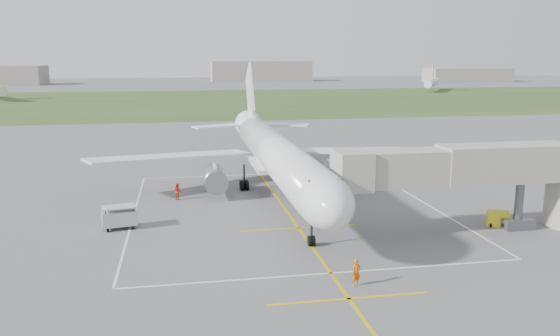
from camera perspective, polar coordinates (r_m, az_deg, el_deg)
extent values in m
plane|color=#5F5E61|center=(55.73, -0.24, -3.21)|extent=(700.00, 700.00, 0.00)
cube|color=#2C481F|center=(183.85, -7.50, 6.97)|extent=(700.00, 120.00, 0.02)
cube|color=gold|center=(50.99, 0.76, -4.60)|extent=(0.25, 60.00, 0.01)
cube|color=gold|center=(33.69, 7.23, -13.39)|extent=(10.00, 0.25, 0.01)
cube|color=gold|center=(46.31, 1.97, -6.28)|extent=(10.00, 0.25, 0.01)
cube|color=silver|center=(67.25, -2.05, -0.65)|extent=(28.00, 0.20, 0.01)
cube|color=silver|center=(37.19, 5.34, -10.88)|extent=(28.00, 0.20, 0.01)
cube|color=silver|center=(51.24, -15.07, -4.93)|extent=(0.20, 32.00, 0.01)
cube|color=silver|center=(56.22, 14.72, -3.46)|extent=(0.20, 32.00, 0.01)
cylinder|color=silver|center=(54.76, -0.24, 1.35)|extent=(3.80, 36.00, 3.80)
ellipsoid|color=silver|center=(37.59, 4.64, -3.40)|extent=(3.80, 7.22, 3.80)
cube|color=black|center=(36.49, 5.03, -2.16)|extent=(2.40, 1.60, 0.99)
cone|color=silver|center=(74.75, -3.04, 4.37)|extent=(3.80, 6.00, 3.80)
cube|color=silver|center=(63.24, 8.19, 1.82)|extent=(17.93, 11.24, 1.23)
cube|color=silver|center=(59.98, -11.20, 1.19)|extent=(17.93, 11.24, 1.23)
cube|color=silver|center=(57.95, -0.77, 0.35)|extent=(4.20, 8.00, 0.50)
cube|color=silver|center=(75.03, -3.15, 7.69)|extent=(0.30, 7.89, 8.65)
cube|color=silver|center=(73.12, -2.90, 5.23)|extent=(0.35, 5.00, 1.20)
cube|color=silver|center=(75.08, 0.18, 4.57)|extent=(7.85, 5.03, 0.20)
cube|color=silver|center=(74.00, -6.25, 4.40)|extent=(7.85, 5.03, 0.20)
cylinder|color=slate|center=(59.03, 5.26, -0.53)|extent=(2.30, 4.20, 2.30)
cube|color=silver|center=(58.58, 5.35, 0.18)|extent=(0.25, 2.40, 1.20)
cylinder|color=slate|center=(56.98, -6.84, -1.00)|extent=(2.30, 4.20, 2.30)
cube|color=silver|center=(56.52, -6.84, -0.27)|extent=(0.25, 2.40, 1.20)
cylinder|color=black|center=(41.74, 3.32, -6.44)|extent=(0.18, 0.18, 2.60)
cylinder|color=black|center=(42.00, 3.15, -7.62)|extent=(0.28, 0.80, 0.80)
cylinder|color=black|center=(42.05, 3.45, -7.60)|extent=(0.28, 0.80, 0.80)
cylinder|color=black|center=(60.25, 1.71, -0.73)|extent=(0.22, 0.22, 2.80)
cylinder|color=black|center=(60.06, 1.52, -1.66)|extent=(0.32, 0.96, 0.96)
cylinder|color=black|center=(60.17, 2.04, -1.64)|extent=(0.32, 0.96, 0.96)
cylinder|color=black|center=(60.72, 1.38, -1.52)|extent=(0.32, 0.96, 0.96)
cylinder|color=black|center=(60.84, 1.90, -1.49)|extent=(0.32, 0.96, 0.96)
cylinder|color=black|center=(59.32, -3.77, -0.94)|extent=(0.22, 0.22, 2.80)
cylinder|color=black|center=(59.15, -3.99, -1.89)|extent=(0.32, 0.96, 0.96)
cylinder|color=black|center=(59.22, -3.45, -1.87)|extent=(0.32, 0.96, 0.96)
cylinder|color=black|center=(59.83, -4.07, -1.74)|extent=(0.32, 0.96, 0.96)
cylinder|color=black|center=(59.89, -3.53, -1.72)|extent=(0.32, 0.96, 0.96)
cube|color=gray|center=(44.01, 12.91, 0.01)|extent=(11.09, 2.90, 2.80)
cube|color=gray|center=(48.09, 22.50, 0.50)|extent=(11.09, 3.10, 3.00)
cube|color=gray|center=(42.49, 7.52, -0.20)|extent=(2.60, 3.40, 3.00)
cylinder|color=#5A5D61|center=(49.68, 23.68, -3.52)|extent=(0.70, 0.70, 4.20)
cube|color=#5A5D61|center=(50.11, 23.53, -5.35)|extent=(2.60, 1.40, 0.90)
cylinder|color=black|center=(49.59, 22.56, -5.56)|extent=(0.70, 0.30, 0.70)
cylinder|color=black|center=(50.69, 24.46, -5.35)|extent=(0.70, 0.30, 0.70)
cube|color=yellow|center=(50.16, 21.80, -4.96)|extent=(2.03, 1.73, 1.29)
cylinder|color=black|center=(49.75, 21.14, -5.59)|extent=(0.31, 0.42, 0.38)
cylinder|color=black|center=(49.93, 22.52, -5.63)|extent=(0.31, 0.42, 0.38)
cube|color=#B0B0B0|center=(47.86, -16.45, -5.00)|extent=(3.01, 2.12, 1.22)
cube|color=#B0B0B0|center=(47.61, -16.52, -3.92)|extent=(3.01, 2.12, 0.09)
cylinder|color=black|center=(47.11, -17.74, -5.06)|extent=(0.09, 0.09, 1.44)
cylinder|color=black|center=(47.25, -15.06, -4.86)|extent=(0.09, 0.09, 1.44)
cylinder|color=black|center=(48.38, -17.84, -4.64)|extent=(0.09, 0.09, 1.44)
cylinder|color=black|center=(48.52, -15.23, -4.44)|extent=(0.09, 0.09, 1.44)
cylinder|color=black|center=(47.43, -17.54, -6.12)|extent=(0.27, 0.47, 0.44)
cylinder|color=black|center=(47.56, -15.14, -5.94)|extent=(0.27, 0.47, 0.44)
cylinder|color=black|center=(48.60, -17.63, -5.71)|extent=(0.27, 0.47, 0.44)
cylinder|color=black|center=(48.72, -15.29, -5.53)|extent=(0.27, 0.47, 0.44)
imported|color=#DF5D07|center=(35.15, 7.98, -10.76)|extent=(0.75, 0.62, 1.78)
imported|color=red|center=(56.15, -10.67, -2.41)|extent=(1.01, 1.04, 1.69)
cube|color=gray|center=(336.82, -2.02, 10.08)|extent=(60.00, 20.00, 12.00)
cube|color=gray|center=(347.41, 19.01, 9.18)|extent=(50.00, 18.00, 8.00)
cylinder|color=silver|center=(246.71, 15.62, 8.58)|extent=(19.63, 28.86, 3.20)
cube|color=silver|center=(246.56, 15.68, 9.63)|extent=(2.37, 3.55, 5.50)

